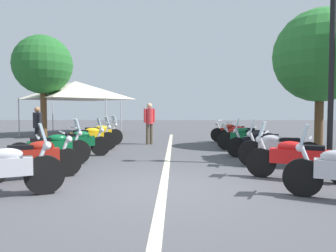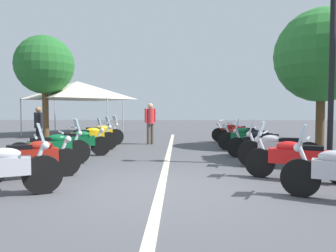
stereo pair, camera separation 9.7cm
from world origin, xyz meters
name	(u,v)px [view 1 (the left image)]	position (x,y,z in m)	size (l,w,h in m)	color
ground_plane	(163,188)	(0.00, 0.00, 0.00)	(80.00, 80.00, 0.00)	#4C4C51
lane_centre_stripe	(168,158)	(3.73, 0.00, 0.00)	(18.26, 0.16, 0.01)	beige
motorcycle_left_row_1	(33,158)	(0.68, 2.74, 0.45)	(1.10, 1.85, 0.99)	black
motorcycle_left_row_2	(51,148)	(2.23, 2.97, 0.47)	(1.16, 1.86, 1.22)	black
motorcycle_left_row_3	(76,142)	(3.85, 2.83, 0.46)	(1.02, 2.05, 1.20)	black
motorcycle_left_row_4	(88,138)	(5.26, 2.86, 0.47)	(1.12, 1.97, 1.22)	black
motorcycle_left_row_5	(98,134)	(6.83, 2.88, 0.48)	(1.23, 1.89, 1.22)	black
motorcycle_right_row_1	(298,158)	(0.72, -2.75, 0.46)	(1.05, 2.04, 1.20)	black
motorcycle_right_row_2	(278,149)	(2.14, -2.81, 0.48)	(0.82, 2.02, 1.22)	black
motorcycle_right_row_3	(261,143)	(3.73, -2.80, 0.46)	(0.83, 2.08, 1.20)	black
motorcycle_right_row_4	(246,138)	(5.37, -2.74, 0.46)	(1.09, 2.01, 1.01)	black
motorcycle_right_row_5	(242,135)	(6.66, -2.86, 0.46)	(0.85, 2.07, 1.01)	black
motorcycle_right_row_6	(233,132)	(8.39, -2.81, 0.46)	(1.04, 1.97, 1.00)	black
street_lamp_twin_globe	(333,24)	(2.52, -4.26, 3.66)	(0.32, 1.22, 5.44)	black
bystander_1	(38,124)	(5.83, 4.90, 0.91)	(0.40, 0.40, 1.57)	black
bystander_3	(149,120)	(7.53, 0.87, 1.02)	(0.33, 0.46, 1.74)	brown
roadside_tree_0	(320,56)	(6.39, -5.71, 3.49)	(3.49, 3.49, 5.25)	brown
roadside_tree_2	(43,65)	(10.75, 6.72, 3.80)	(3.06, 3.06, 5.35)	brown
event_tent	(76,90)	(13.41, 5.85, 2.65)	(5.24, 5.24, 3.20)	beige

